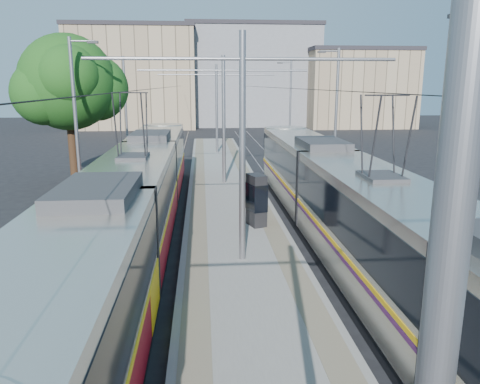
{
  "coord_description": "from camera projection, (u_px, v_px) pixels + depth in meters",
  "views": [
    {
      "loc": [
        -1.22,
        -6.12,
        5.79
      ],
      "look_at": [
        0.24,
        11.89,
        1.6
      ],
      "focal_mm": 35.0,
      "sensor_mm": 36.0,
      "label": 1
    }
  ],
  "objects": [
    {
      "name": "platform",
      "position": [
        227.0,
        197.0,
        23.82
      ],
      "size": [
        4.0,
        50.0,
        0.3
      ],
      "primitive_type": "cube",
      "color": "gray",
      "rests_on": "ground"
    },
    {
      "name": "tactile_strip_left",
      "position": [
        199.0,
        195.0,
        23.67
      ],
      "size": [
        0.7,
        50.0,
        0.01
      ],
      "primitive_type": "cube",
      "color": "gray",
      "rests_on": "platform"
    },
    {
      "name": "tactile_strip_right",
      "position": [
        255.0,
        194.0,
        23.9
      ],
      "size": [
        0.7,
        50.0,
        0.01
      ],
      "primitive_type": "cube",
      "color": "gray",
      "rests_on": "platform"
    },
    {
      "name": "rails",
      "position": [
        227.0,
        200.0,
        23.85
      ],
      "size": [
        8.71,
        70.0,
        0.03
      ],
      "color": "gray",
      "rests_on": "ground"
    },
    {
      "name": "tram_left",
      "position": [
        136.0,
        203.0,
        16.46
      ],
      "size": [
        2.43,
        28.72,
        5.5
      ],
      "color": "black",
      "rests_on": "ground"
    },
    {
      "name": "tram_right",
      "position": [
        378.0,
        229.0,
        12.95
      ],
      "size": [
        2.43,
        31.87,
        5.5
      ],
      "color": "black",
      "rests_on": "ground"
    },
    {
      "name": "catenary",
      "position": [
        230.0,
        114.0,
        20.07
      ],
      "size": [
        9.2,
        70.0,
        7.0
      ],
      "color": "gray",
      "rests_on": "platform"
    },
    {
      "name": "street_lamps",
      "position": [
        223.0,
        113.0,
        26.8
      ],
      "size": [
        15.18,
        38.22,
        8.0
      ],
      "color": "gray",
      "rests_on": "ground"
    },
    {
      "name": "shelter",
      "position": [
        256.0,
        199.0,
        18.38
      ],
      "size": [
        0.82,
        1.05,
        2.05
      ],
      "rotation": [
        0.0,
        0.0,
        0.31
      ],
      "color": "black",
      "rests_on": "platform"
    },
    {
      "name": "tree",
      "position": [
        75.0,
        84.0,
        26.36
      ],
      "size": [
        5.87,
        5.42,
        8.52
      ],
      "color": "#382314",
      "rests_on": "ground"
    },
    {
      "name": "building_left",
      "position": [
        136.0,
        78.0,
        63.32
      ],
      "size": [
        16.32,
        12.24,
        13.21
      ],
      "color": "tan",
      "rests_on": "ground"
    },
    {
      "name": "building_centre",
      "position": [
        250.0,
        76.0,
        68.4
      ],
      "size": [
        18.36,
        14.28,
        13.83
      ],
      "color": "gray",
      "rests_on": "ground"
    },
    {
      "name": "building_right",
      "position": [
        356.0,
        88.0,
        64.07
      ],
      "size": [
        14.28,
        10.2,
        10.42
      ],
      "color": "tan",
      "rests_on": "ground"
    }
  ]
}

